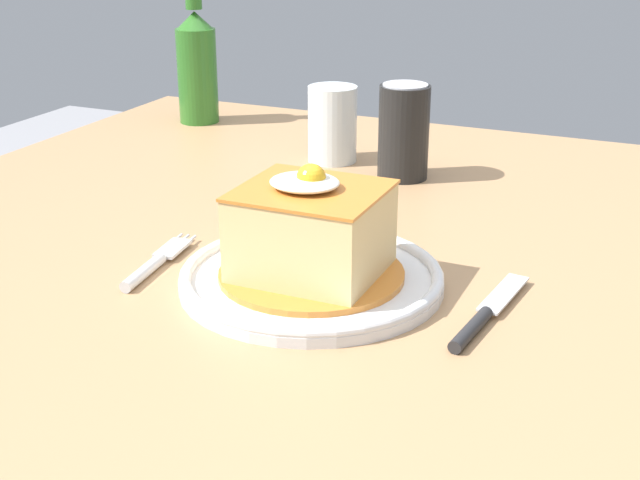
% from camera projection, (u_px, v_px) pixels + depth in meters
% --- Properties ---
extents(dining_table, '(1.34, 1.02, 0.76)m').
position_uv_depth(dining_table, '(431.00, 328.00, 0.97)').
color(dining_table, '#A87F56').
rests_on(dining_table, ground_plane).
extents(main_plate, '(0.25, 0.25, 0.02)m').
position_uv_depth(main_plate, '(312.00, 277.00, 0.83)').
color(main_plate, white).
rests_on(main_plate, dining_table).
extents(sandwich_meal, '(0.18, 0.18, 0.11)m').
position_uv_depth(sandwich_meal, '(311.00, 234.00, 0.82)').
color(sandwich_meal, orange).
rests_on(sandwich_meal, main_plate).
extents(fork, '(0.03, 0.14, 0.01)m').
position_uv_depth(fork, '(153.00, 264.00, 0.87)').
color(fork, silver).
rests_on(fork, dining_table).
extents(knife, '(0.03, 0.17, 0.01)m').
position_uv_depth(knife, '(481.00, 319.00, 0.76)').
color(knife, '#262628').
rests_on(knife, dining_table).
extents(soda_can, '(0.07, 0.07, 0.12)m').
position_uv_depth(soda_can, '(404.00, 132.00, 1.13)').
color(soda_can, black).
rests_on(soda_can, dining_table).
extents(beer_bottle_green, '(0.06, 0.06, 0.27)m').
position_uv_depth(beer_bottle_green, '(197.00, 61.00, 1.40)').
color(beer_bottle_green, '#2D6B23').
rests_on(beer_bottle_green, dining_table).
extents(drinking_glass, '(0.07, 0.07, 0.10)m').
position_uv_depth(drinking_glass, '(332.00, 129.00, 1.21)').
color(drinking_glass, silver).
rests_on(drinking_glass, dining_table).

